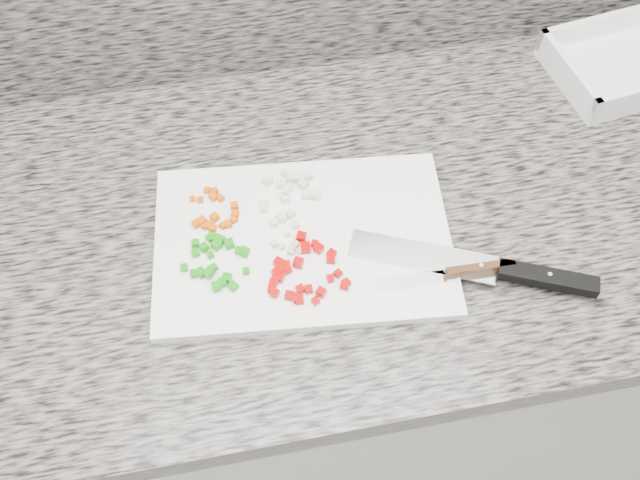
{
  "coord_description": "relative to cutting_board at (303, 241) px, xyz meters",
  "views": [
    {
      "loc": [
        -0.12,
        0.86,
        1.72
      ],
      "look_at": [
        -0.02,
        1.37,
        0.93
      ],
      "focal_mm": 40.0,
      "sensor_mm": 36.0,
      "label": 1
    }
  ],
  "objects": [
    {
      "name": "red_pepper_pile",
      "position": [
        -0.01,
        -0.05,
        0.01
      ],
      "size": [
        0.11,
        0.11,
        0.01
      ],
      "color": "#B60402",
      "rests_on": "cutting_board"
    },
    {
      "name": "cabinet",
      "position": [
        0.04,
        0.05,
        -0.48
      ],
      "size": [
        3.92,
        0.62,
        0.86
      ],
      "primitive_type": "cube",
      "color": "silver",
      "rests_on": "ground"
    },
    {
      "name": "garlic_pile",
      "position": [
        -0.02,
        -0.01,
        0.01
      ],
      "size": [
        0.04,
        0.04,
        0.01
      ],
      "color": "beige",
      "rests_on": "cutting_board"
    },
    {
      "name": "countertop",
      "position": [
        0.04,
        0.05,
        -0.03
      ],
      "size": [
        3.96,
        0.64,
        0.04
      ],
      "primitive_type": "cube",
      "color": "#67625B",
      "rests_on": "cabinet"
    },
    {
      "name": "tray",
      "position": [
        0.58,
        0.23,
        0.01
      ],
      "size": [
        0.26,
        0.21,
        0.05
      ],
      "rotation": [
        0.0,
        0.0,
        0.15
      ],
      "color": "white",
      "rests_on": "countertop"
    },
    {
      "name": "paring_knife",
      "position": [
        0.2,
        -0.1,
        0.01
      ],
      "size": [
        0.18,
        0.02,
        0.02
      ],
      "rotation": [
        0.0,
        0.0,
        -0.03
      ],
      "color": "silver",
      "rests_on": "cutting_board"
    },
    {
      "name": "green_pepper_pile",
      "position": [
        -0.12,
        -0.01,
        0.01
      ],
      "size": [
        0.09,
        0.09,
        0.02
      ],
      "color": "#16880C",
      "rests_on": "cutting_board"
    },
    {
      "name": "carrot_pile",
      "position": [
        -0.11,
        0.06,
        0.01
      ],
      "size": [
        0.07,
        0.08,
        0.01
      ],
      "color": "#D15004",
      "rests_on": "cutting_board"
    },
    {
      "name": "chef_knife",
      "position": [
        0.25,
        -0.1,
        0.01
      ],
      "size": [
        0.31,
        0.16,
        0.02
      ],
      "rotation": [
        0.0,
        0.0,
        -0.42
      ],
      "color": "silver",
      "rests_on": "cutting_board"
    },
    {
      "name": "onion_pile",
      "position": [
        -0.01,
        0.07,
        0.01
      ],
      "size": [
        0.09,
        0.1,
        0.02
      ],
      "color": "beige",
      "rests_on": "cutting_board"
    },
    {
      "name": "cutting_board",
      "position": [
        0.0,
        0.0,
        0.0
      ],
      "size": [
        0.43,
        0.31,
        0.01
      ],
      "primitive_type": "cube",
      "rotation": [
        0.0,
        0.0,
        -0.1
      ],
      "color": "white",
      "rests_on": "countertop"
    }
  ]
}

